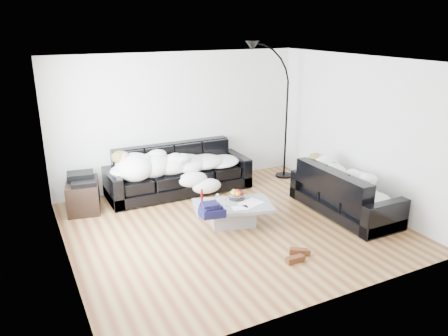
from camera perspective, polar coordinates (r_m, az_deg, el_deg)
name	(u,v)px	position (r m, az deg, el deg)	size (l,w,h in m)	color
ground	(232,226)	(7.08, 1.10, -7.62)	(5.00, 5.00, 0.00)	brown
wall_back	(179,120)	(8.61, -5.86, 6.23)	(5.00, 0.02, 2.60)	silver
wall_left	(59,173)	(5.93, -20.76, -0.60)	(0.02, 4.50, 2.60)	silver
wall_right	(359,131)	(8.05, 17.18, 4.63)	(0.02, 4.50, 2.60)	silver
ceiling	(233,61)	(6.38, 1.24, 13.85)	(5.00, 5.00, 0.00)	white
sofa_back	(179,170)	(8.35, -5.94, -0.26)	(2.72, 0.94, 0.89)	black
sofa_right	(345,191)	(7.69, 15.53, -2.86)	(1.99, 0.85, 0.81)	black
sleeper_back	(179,160)	(8.24, -5.86, 1.00)	(2.30, 0.79, 0.46)	white
sleeper_right	(346,178)	(7.61, 15.68, -1.28)	(1.71, 0.72, 0.42)	white
teal_cushion	(320,163)	(7.99, 12.49, 0.59)	(0.36, 0.30, 0.20)	#0F6F5C
coffee_table	(233,214)	(7.06, 1.15, -6.07)	(1.23, 0.72, 0.36)	#939699
fruit_bowl	(237,194)	(7.16, 1.67, -3.44)	(0.26, 0.26, 0.16)	white
wine_glass_a	(217,198)	(7.00, -0.86, -3.99)	(0.07, 0.07, 0.16)	white
wine_glass_b	(213,203)	(6.83, -1.40, -4.54)	(0.07, 0.07, 0.17)	white
wine_glass_c	(226,201)	(6.89, 0.29, -4.35)	(0.07, 0.07, 0.16)	white
candle_left	(201,197)	(6.95, -2.98, -3.78)	(0.05, 0.05, 0.25)	maroon
candle_right	(202,197)	(6.97, -2.83, -3.74)	(0.04, 0.04, 0.24)	maroon
newspaper_a	(251,203)	(7.03, 3.53, -4.57)	(0.37, 0.28, 0.01)	silver
newspaper_b	(240,208)	(6.84, 2.13, -5.23)	(0.25, 0.18, 0.01)	silver
navy_jacket	(209,205)	(6.51, -1.92, -4.87)	(0.38, 0.32, 0.19)	black
shoes	(297,255)	(6.25, 9.49, -11.20)	(0.44, 0.32, 0.10)	#472311
av_cabinet	(83,196)	(7.96, -17.89, -3.45)	(0.53, 0.77, 0.53)	black
stereo	(81,178)	(7.84, -18.13, -1.23)	(0.44, 0.34, 0.13)	black
floor_lamp	(286,119)	(9.06, 8.15, 6.29)	(0.89, 0.36, 2.45)	black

